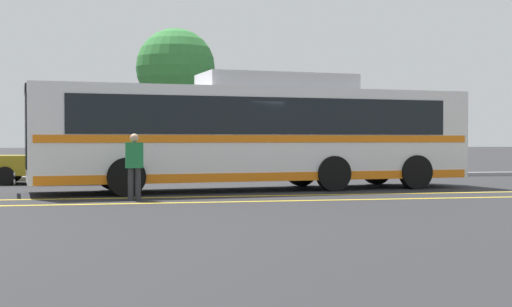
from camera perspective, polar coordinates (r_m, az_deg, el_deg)
The scene contains 8 objects.
ground_plane at distance 20.48m, azimuth -1.87°, elevation -2.97°, with size 220.00×220.00×0.00m, color #262628.
lane_strip_0 at distance 18.55m, azimuth 1.34°, elevation -3.38°, with size 0.20×32.69×0.01m, color gold.
lane_strip_1 at distance 17.00m, azimuth 2.54°, elevation -3.80°, with size 0.20×32.69×0.01m, color gold.
curb_strip at distance 26.52m, azimuth -2.53°, elevation -1.87°, with size 40.69×0.36×0.15m, color #99999E.
transit_bus at distance 20.65m, azimuth 0.05°, elevation 1.73°, with size 13.18×4.11×3.36m.
parked_car_1 at distance 24.67m, azimuth -15.78°, elevation -0.57°, with size 4.67×1.84×1.50m.
pedestrian_0 at distance 17.31m, azimuth -9.71°, elevation -0.73°, with size 0.42×0.22×1.60m.
tree_0 at distance 30.27m, azimuth -6.45°, elevation 6.79°, with size 3.31×3.31×6.12m.
Camera 1 is at (-3.38, -20.15, 1.46)m, focal length 50.00 mm.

